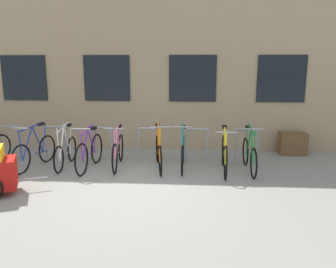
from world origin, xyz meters
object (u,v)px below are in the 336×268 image
Objects in this scene: bicycle_purple at (90,152)px; bicycle_white at (66,151)px; bicycle_green at (249,154)px; bicycle_blue at (35,151)px; bicycle_pink at (118,151)px; bicycle_yellow at (224,154)px; bicycle_teal at (183,152)px; planter_box at (292,144)px; bicycle_orange at (159,152)px.

bicycle_white is at bearing 167.85° from bicycle_purple.
bicycle_green is 1.01× the size of bicycle_blue.
bicycle_pink is at bearing 3.36° from bicycle_white.
bicycle_yellow is (3.13, 0.02, 0.01)m from bicycle_purple.
bicycle_green is at bearing 1.68° from bicycle_purple.
bicycle_blue is 0.97× the size of bicycle_purple.
bicycle_pink reaches higher than bicycle_yellow.
bicycle_green is at bearing -0.35° from bicycle_white.
bicycle_pink is 1.55m from bicycle_teal.
bicycle_white reaches higher than planter_box.
bicycle_blue is 1.33m from bicycle_purple.
bicycle_purple is 0.95× the size of bicycle_yellow.
bicycle_green is 0.98× the size of bicycle_pink.
bicycle_yellow is at bearing 0.13° from bicycle_blue.
bicycle_green reaches higher than bicycle_pink.
bicycle_yellow is at bearing -171.34° from bicycle_green.
bicycle_purple reaches higher than bicycle_pink.
bicycle_teal is at bearing -153.85° from planter_box.
bicycle_pink is at bearing 18.42° from bicycle_purple.
bicycle_orange is 0.57m from bicycle_teal.
planter_box is (3.49, 1.47, -0.09)m from bicycle_orange.
bicycle_yellow is at bearing -5.45° from bicycle_orange.
bicycle_yellow is at bearing -4.29° from bicycle_pink.
planter_box is (6.44, 1.62, -0.08)m from bicycle_blue.
bicycle_pink is 1.97m from bicycle_blue.
planter_box is (1.97, 1.61, -0.10)m from bicycle_yellow.
bicycle_purple is at bearing -0.45° from bicycle_blue.
bicycle_purple is at bearing -174.12° from bicycle_orange.
bicycle_purple is 2.47× the size of planter_box.
bicycle_pink is 0.66m from bicycle_purple.
bicycle_blue is (-2.94, -0.16, -0.00)m from bicycle_orange.
bicycle_purple reaches higher than bicycle_yellow.
bicycle_teal reaches higher than bicycle_white.
bicycle_pink is 1.03× the size of bicycle_blue.
bicycle_white reaches higher than bicycle_purple.
bicycle_pink is at bearing 178.14° from bicycle_green.
bicycle_teal is (0.57, 0.03, -0.01)m from bicycle_orange.
bicycle_yellow is 2.55m from planter_box.
planter_box is (5.73, 1.50, -0.07)m from bicycle_white.
bicycle_green is at bearing 1.11° from bicycle_blue.
bicycle_yellow is 2.59× the size of planter_box.
planter_box is at bearing 17.74° from bicycle_purple.
bicycle_pink is at bearing 177.51° from bicycle_orange.
bicycle_orange is at bearing -177.06° from bicycle_teal.
bicycle_teal is 0.91× the size of bicycle_yellow.
bicycle_yellow is (-0.58, -0.09, 0.02)m from bicycle_green.
bicycle_teal is 0.95× the size of bicycle_purple.
bicycle_white is at bearing -165.35° from planter_box.
bicycle_green is 1.03× the size of bicycle_teal.
bicycle_pink is 1.00× the size of bicycle_orange.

